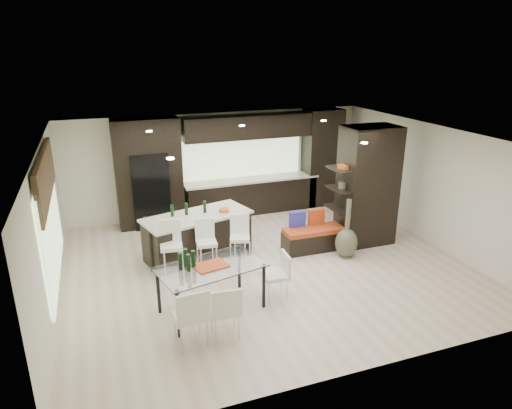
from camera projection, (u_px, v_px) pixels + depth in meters
name	position (u px, v px, depth m)	size (l,w,h in m)	color
ground	(266.00, 265.00, 9.51)	(8.00, 8.00, 0.00)	beige
back_wall	(219.00, 164.00, 12.17)	(8.00, 0.02, 2.70)	silver
left_wall	(48.00, 231.00, 7.78)	(0.02, 7.00, 2.70)	silver
right_wall	(430.00, 185.00, 10.35)	(0.02, 7.00, 2.70)	silver
ceiling	(267.00, 137.00, 8.62)	(8.00, 7.00, 0.02)	white
window_left	(51.00, 226.00, 7.97)	(0.04, 3.20, 1.90)	#B2D199
window_back	(241.00, 155.00, 12.26)	(3.40, 0.04, 1.20)	#B2D199
stone_accent	(45.00, 177.00, 7.68)	(0.08, 3.00, 0.80)	brown
ceiling_spots	(262.00, 136.00, 8.84)	(4.00, 3.00, 0.02)	white
back_cabinetry	(241.00, 165.00, 12.04)	(6.80, 0.68, 2.70)	black
refrigerator	(150.00, 189.00, 11.36)	(0.90, 0.68, 1.90)	black
partition_column	(368.00, 186.00, 10.25)	(1.20, 0.80, 2.70)	black
kitchen_island	(198.00, 236.00, 9.79)	(2.27, 0.98, 0.95)	black
stool_left	(172.00, 256.00, 8.86)	(0.42, 0.42, 0.94)	silver
stool_mid	(207.00, 252.00, 9.11)	(0.39, 0.39, 0.88)	silver
stool_right	(240.00, 247.00, 9.33)	(0.39, 0.39, 0.88)	silver
bench	(313.00, 239.00, 10.16)	(1.35, 0.52, 0.52)	black
floor_vase	(347.00, 229.00, 9.69)	(0.48, 0.48, 1.31)	#484D37
dining_table	(212.00, 288.00, 7.79)	(1.75, 0.99, 0.84)	white
chair_near	(225.00, 312.00, 7.07)	(0.47, 0.47, 0.86)	silver
chair_far	(190.00, 318.00, 6.86)	(0.50, 0.50, 0.93)	silver
chair_end	(275.00, 278.00, 8.17)	(0.43, 0.43, 0.79)	silver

